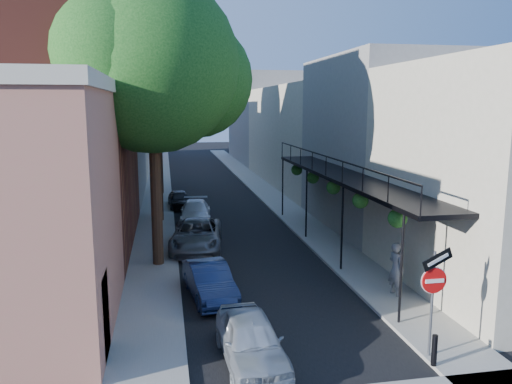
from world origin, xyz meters
name	(u,v)px	position (x,y,z in m)	size (l,w,h in m)	color
road_surface	(209,187)	(0.00, 30.00, 0.01)	(6.00, 64.00, 0.01)	black
sidewalk_left	(159,187)	(-4.00, 30.00, 0.06)	(2.00, 64.00, 0.12)	gray
sidewalk_right	(257,184)	(4.00, 30.00, 0.06)	(2.00, 64.00, 0.12)	gray
buildings_left	(83,127)	(-9.30, 28.76, 4.94)	(10.10, 59.10, 12.00)	tan
buildings_right	(318,131)	(8.99, 29.49, 4.42)	(9.80, 55.00, 10.00)	beige
sign_post	(434,285)	(3.16, 0.97, 2.04)	(0.89, 0.17, 2.99)	#595B60
bollard	(434,350)	(3.00, 0.50, 0.52)	(0.14, 0.14, 0.80)	black
oak_near	(163,69)	(-3.37, 10.26, 7.88)	(7.48, 6.80, 11.42)	#362015
oak_mid	(163,95)	(-3.42, 18.23, 7.06)	(6.60, 6.00, 10.20)	#362015
oak_far	(163,81)	(-3.35, 27.27, 8.26)	(7.70, 7.00, 11.90)	#362015
parked_car_a	(251,340)	(-1.40, 1.65, 0.63)	(1.48, 3.68, 1.25)	#939BA3
parked_car_b	(210,281)	(-2.05, 6.20, 0.60)	(1.27, 3.65, 1.20)	#152143
parked_car_c	(197,235)	(-2.09, 12.15, 0.67)	(2.22, 4.80, 1.34)	slate
parked_car_d	(196,212)	(-1.81, 17.63, 0.59)	(1.65, 4.05, 1.17)	white
parked_car_e	(179,199)	(-2.60, 21.79, 0.56)	(1.32, 3.28, 1.12)	black
pedestrian	(396,269)	(4.18, 5.09, 1.04)	(0.67, 0.44, 1.83)	slate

